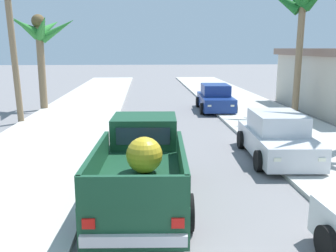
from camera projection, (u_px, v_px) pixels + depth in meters
sidewalk_left at (56, 135)px, 15.31m from camera, size 4.72×60.00×0.12m
sidewalk_right at (289, 131)px, 15.96m from camera, size 4.72×60.00×0.12m
curb_left at (79, 135)px, 15.38m from camera, size 0.16×60.00×0.10m
curb_right at (268, 132)px, 15.90m from camera, size 0.16×60.00×0.10m
pickup_truck at (142, 167)px, 8.83m from camera, size 2.40×5.30×1.80m
car_left_near at (215, 98)px, 21.58m from camera, size 2.18×4.33×1.54m
car_right_near at (277, 137)px, 12.15m from camera, size 2.21×4.34×1.54m
palm_tree_left_fore at (41, 34)px, 20.98m from camera, size 3.75×4.10×5.51m
palm_tree_right_back at (302, 5)px, 18.36m from camera, size 3.43×3.65×6.92m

